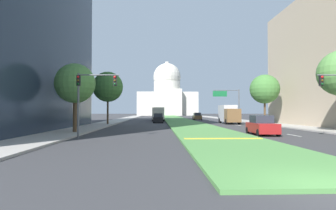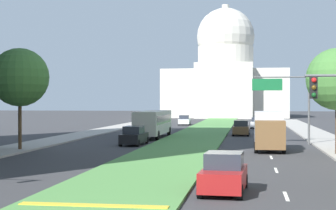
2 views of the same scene
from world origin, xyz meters
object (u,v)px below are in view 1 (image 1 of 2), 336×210
Objects in this scene: street_tree_right_mid at (265,89)px; sedan_lead_stopped at (262,126)px; box_truck_delivery at (229,114)px; sedan_very_far at (157,115)px; street_tree_left_near at (75,84)px; traffic_light_near_left at (89,91)px; capitol_building at (167,95)px; sedan_distant at (197,117)px; sedan_far_horizon at (196,116)px; street_tree_left_mid at (108,87)px; city_bus at (158,113)px; sedan_midblock at (158,118)px; overhead_guide_sign at (229,99)px.

sedan_lead_stopped is (-7.60, -17.72, -4.85)m from street_tree_right_mid.
sedan_very_far is at bearing 105.04° from box_truck_delivery.
street_tree_left_near is 1.07× the size of box_truck_delivery.
capitol_building is at bearing 84.87° from traffic_light_near_left.
street_tree_right_mid reaches higher than traffic_light_near_left.
sedan_far_horizon is (2.14, 16.91, -0.06)m from sedan_distant.
street_tree_right_mid is 52.68m from sedan_very_far.
sedan_far_horizon is at bearing 63.54° from street_tree_left_mid.
street_tree_left_mid reaches higher than street_tree_left_near.
street_tree_left_mid reaches higher than sedan_far_horizon.
sedan_lead_stopped is at bearing -46.07° from street_tree_left_mid.
traffic_light_near_left reaches higher than sedan_very_far.
sedan_midblock is at bearing -89.90° from city_bus.
box_truck_delivery reaches higher than sedan_distant.
city_bus is (-12.12, 14.29, 0.09)m from box_truck_delivery.
traffic_light_near_left is at bearing -122.74° from overhead_guide_sign.
overhead_guide_sign reaches higher than sedan_very_far.
sedan_lead_stopped is 0.66× the size of box_truck_delivery.
capitol_building is 110.19m from street_tree_left_near.
street_tree_left_near is 29.55m from street_tree_right_mid.
traffic_light_near_left is 1.23× the size of sedan_far_horizon.
box_truck_delivery is at bearing -89.38° from sedan_far_horizon.
capitol_building is 7.07× the size of sedan_far_horizon.
box_truck_delivery reaches higher than sedan_very_far.
capitol_building is at bearing 82.28° from street_tree_left_mid.
sedan_lead_stopped is at bearing -87.58° from capitol_building.
sedan_far_horizon is at bearing 87.70° from sedan_lead_stopped.
sedan_lead_stopped is 0.92× the size of sedan_midblock.
overhead_guide_sign reaches higher than sedan_midblock.
sedan_midblock is at bearing 156.37° from street_tree_right_mid.
box_truck_delivery reaches higher than sedan_lead_stopped.
street_tree_left_near is 0.62× the size of city_bus.
overhead_guide_sign is 1.41× the size of sedan_midblock.
street_tree_right_mid is at bearing -72.14° from sedan_distant.
sedan_midblock is (-4.69, -86.47, -9.47)m from capitol_building.
sedan_far_horizon is (-2.33, 29.83, -3.86)m from overhead_guide_sign.
sedan_distant is (17.79, 38.42, -4.03)m from street_tree_left_near.
traffic_light_near_left is 0.65× the size of street_tree_right_mid.
street_tree_left_mid reaches higher than sedan_lead_stopped.
city_bus is (-17.02, 17.76, -3.92)m from street_tree_right_mid.
street_tree_left_near reaches higher than city_bus.
sedan_lead_stopped is 36.72m from city_bus.
overhead_guide_sign is 16.26m from city_bus.
street_tree_left_mid is 1.83× the size of sedan_midblock.
sedan_far_horizon is 0.98× the size of sedan_very_far.
overhead_guide_sign reaches higher than city_bus.
capitol_building is 7.08× the size of sedan_lead_stopped.
overhead_guide_sign reaches higher than box_truck_delivery.
street_tree_left_mid is 1.04× the size of street_tree_right_mid.
sedan_distant is at bearing 58.45° from sedan_midblock.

